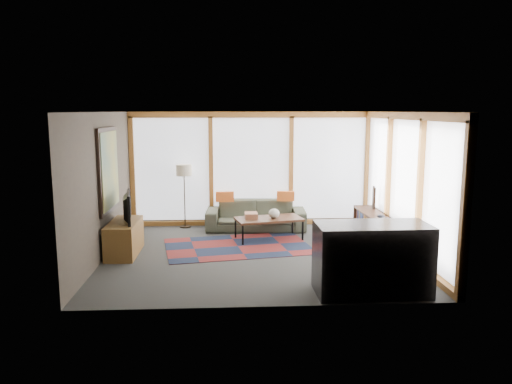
{
  "coord_description": "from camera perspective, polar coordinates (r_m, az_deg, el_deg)",
  "views": [
    {
      "loc": [
        -0.5,
        -8.89,
        2.63
      ],
      "look_at": [
        0.0,
        0.4,
        1.1
      ],
      "focal_mm": 35.0,
      "sensor_mm": 36.0,
      "label": 1
    }
  ],
  "objects": [
    {
      "name": "tv_console",
      "position": [
        9.53,
        -14.82,
        -5.1
      ],
      "size": [
        0.51,
        1.22,
        0.61
      ],
      "primitive_type": "cube",
      "color": "brown",
      "rests_on": "ground"
    },
    {
      "name": "pillow_right",
      "position": [
        11.07,
        3.41,
        -0.47
      ],
      "size": [
        0.4,
        0.16,
        0.22
      ],
      "primitive_type": "cube",
      "rotation": [
        0.0,
        0.0,
        -0.12
      ],
      "color": "#D66022",
      "rests_on": "sofa"
    },
    {
      "name": "bowl_a",
      "position": [
        9.58,
        14.56,
        -3.1
      ],
      "size": [
        0.22,
        0.22,
        0.1
      ],
      "primitive_type": "ellipsoid",
      "rotation": [
        0.0,
        0.0,
        0.1
      ],
      "color": "black",
      "rests_on": "bookshelf"
    },
    {
      "name": "coffee_table",
      "position": [
        10.28,
        1.46,
        -4.2
      ],
      "size": [
        1.46,
        0.96,
        0.45
      ],
      "primitive_type": null,
      "rotation": [
        0.0,
        0.0,
        0.23
      ],
      "color": "black",
      "rests_on": "ground"
    },
    {
      "name": "sofa",
      "position": [
        11.1,
        -0.02,
        -2.67
      ],
      "size": [
        2.23,
        0.96,
        0.64
      ],
      "primitive_type": "imported",
      "rotation": [
        0.0,
        0.0,
        -0.05
      ],
      "color": "#35392B",
      "rests_on": "ground"
    },
    {
      "name": "room_envelope",
      "position": [
        9.57,
        2.91,
        2.79
      ],
      "size": [
        5.52,
        5.02,
        2.62
      ],
      "color": "#3B322B",
      "rests_on": "ground"
    },
    {
      "name": "floor_lamp",
      "position": [
        11.35,
        -8.17,
        -0.47
      ],
      "size": [
        0.36,
        0.36,
        1.43
      ],
      "primitive_type": null,
      "color": "#2F2418",
      "rests_on": "ground"
    },
    {
      "name": "bar_counter",
      "position": [
        7.44,
        13.11,
        -7.44
      ],
      "size": [
        1.63,
        0.78,
        1.03
      ],
      "primitive_type": "cube",
      "rotation": [
        0.0,
        0.0,
        0.02
      ],
      "color": "black",
      "rests_on": "ground"
    },
    {
      "name": "shelf_picture",
      "position": [
        10.9,
        13.32,
        -0.61
      ],
      "size": [
        0.11,
        0.35,
        0.45
      ],
      "primitive_type": "cube",
      "rotation": [
        0.0,
        0.0,
        -0.2
      ],
      "color": "black",
      "rests_on": "bookshelf"
    },
    {
      "name": "pillow_left",
      "position": [
        10.98,
        -3.58,
        -0.53
      ],
      "size": [
        0.4,
        0.13,
        0.22
      ],
      "primitive_type": "cube",
      "rotation": [
        0.0,
        0.0,
        0.02
      ],
      "color": "#D66022",
      "rests_on": "sofa"
    },
    {
      "name": "rug",
      "position": [
        9.79,
        -2.09,
        -6.22
      ],
      "size": [
        3.02,
        2.22,
        0.01
      ],
      "primitive_type": "cube",
      "rotation": [
        0.0,
        0.0,
        0.17
      ],
      "color": "maroon",
      "rests_on": "ground"
    },
    {
      "name": "ground",
      "position": [
        9.29,
        0.13,
        -7.11
      ],
      "size": [
        5.5,
        5.5,
        0.0
      ],
      "primitive_type": "plane",
      "color": "#30302D",
      "rests_on": "ground"
    },
    {
      "name": "television",
      "position": [
        9.41,
        -14.9,
        -1.7
      ],
      "size": [
        0.3,
        0.95,
        0.54
      ],
      "primitive_type": "imported",
      "rotation": [
        0.0,
        0.0,
        1.76
      ],
      "color": "black",
      "rests_on": "tv_console"
    },
    {
      "name": "book_stack",
      "position": [
        10.22,
        -0.56,
        -2.69
      ],
      "size": [
        0.26,
        0.33,
        0.11
      ],
      "primitive_type": "cube",
      "rotation": [
        0.0,
        0.0,
        0.02
      ],
      "color": "brown",
      "rests_on": "coffee_table"
    },
    {
      "name": "bowl_b",
      "position": [
        9.94,
        14.09,
        -2.7
      ],
      "size": [
        0.17,
        0.17,
        0.08
      ],
      "primitive_type": "ellipsoid",
      "rotation": [
        0.0,
        0.0,
        0.1
      ],
      "color": "black",
      "rests_on": "bookshelf"
    },
    {
      "name": "bookshelf",
      "position": [
        10.21,
        13.72,
        -4.21
      ],
      "size": [
        0.41,
        2.27,
        0.57
      ],
      "primitive_type": null,
      "color": "black",
      "rests_on": "ground"
    },
    {
      "name": "vase",
      "position": [
        10.21,
        2.08,
        -2.46
      ],
      "size": [
        0.26,
        0.26,
        0.2
      ],
      "primitive_type": "ellipsoid",
      "rotation": [
        0.0,
        0.0,
        0.18
      ],
      "color": "beige",
      "rests_on": "coffee_table"
    }
  ]
}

